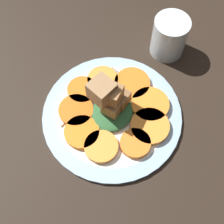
% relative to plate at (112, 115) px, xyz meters
% --- Properties ---
extents(table_slab, '(1.20, 1.20, 0.02)m').
position_rel_plate_xyz_m(table_slab, '(0.00, 0.00, -0.02)').
color(table_slab, black).
rests_on(table_slab, ground).
extents(plate, '(0.30, 0.30, 0.01)m').
position_rel_plate_xyz_m(plate, '(0.00, 0.00, 0.00)').
color(plate, '#99B7D1').
rests_on(plate, table_slab).
extents(carrot_slice_0, '(0.08, 0.08, 0.01)m').
position_rel_plate_xyz_m(carrot_slice_0, '(0.05, -0.06, 0.01)').
color(carrot_slice_0, orange).
rests_on(carrot_slice_0, plate).
extents(carrot_slice_1, '(0.07, 0.07, 0.01)m').
position_rel_plate_xyz_m(carrot_slice_1, '(0.08, -0.02, 0.01)').
color(carrot_slice_1, orange).
rests_on(carrot_slice_1, plate).
extents(carrot_slice_2, '(0.07, 0.07, 0.01)m').
position_rel_plate_xyz_m(carrot_slice_2, '(0.07, 0.03, 0.01)').
color(carrot_slice_2, orange).
rests_on(carrot_slice_2, plate).
extents(carrot_slice_3, '(0.06, 0.06, 0.01)m').
position_rel_plate_xyz_m(carrot_slice_3, '(0.02, 0.08, 0.01)').
color(carrot_slice_3, orange).
rests_on(carrot_slice_3, plate).
extents(carrot_slice_4, '(0.08, 0.08, 0.01)m').
position_rel_plate_xyz_m(carrot_slice_4, '(-0.03, 0.08, 0.01)').
color(carrot_slice_4, orange).
rests_on(carrot_slice_4, plate).
extents(carrot_slice_5, '(0.08, 0.08, 0.01)m').
position_rel_plate_xyz_m(carrot_slice_5, '(-0.07, 0.05, 0.01)').
color(carrot_slice_5, orange).
rests_on(carrot_slice_5, plate).
extents(carrot_slice_6, '(0.08, 0.08, 0.01)m').
position_rel_plate_xyz_m(carrot_slice_6, '(-0.09, -0.01, 0.01)').
color(carrot_slice_6, orange).
rests_on(carrot_slice_6, plate).
extents(carrot_slice_7, '(0.07, 0.07, 0.01)m').
position_rel_plate_xyz_m(carrot_slice_7, '(-0.05, -0.07, 0.01)').
color(carrot_slice_7, orange).
rests_on(carrot_slice_7, plate).
extents(carrot_slice_8, '(0.07, 0.07, 0.01)m').
position_rel_plate_xyz_m(carrot_slice_8, '(-0.00, -0.09, 0.01)').
color(carrot_slice_8, orange).
rests_on(carrot_slice_8, plate).
extents(center_pile, '(0.10, 0.09, 0.11)m').
position_rel_plate_xyz_m(center_pile, '(-0.00, -0.01, 0.05)').
color(center_pile, '#2D6033').
rests_on(center_pile, plate).
extents(fork, '(0.19, 0.02, 0.00)m').
position_rel_plate_xyz_m(fork, '(-0.00, -0.07, 0.01)').
color(fork, '#B2B2B7').
rests_on(fork, plate).
extents(water_glass, '(0.08, 0.08, 0.10)m').
position_rel_plate_xyz_m(water_glass, '(-0.22, -0.02, 0.04)').
color(water_glass, silver).
rests_on(water_glass, table_slab).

